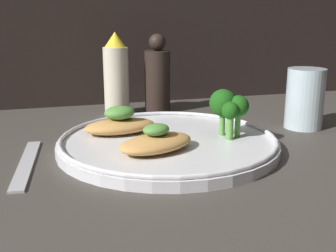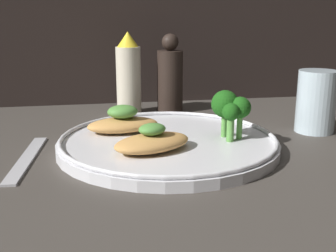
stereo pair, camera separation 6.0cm
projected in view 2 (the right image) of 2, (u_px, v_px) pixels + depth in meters
ground_plane at (168, 152)px, 60.66cm from camera, size 180.00×180.00×1.00cm
plate at (168, 142)px, 60.27cm from camera, size 31.45×31.45×2.00cm
grilled_meat_front at (152, 141)px, 54.98cm from camera, size 12.17×9.62×3.69cm
grilled_meat_middle at (123, 122)px, 63.63cm from camera, size 11.36×6.88×4.17cm
broccoli_bunch at (229, 107)px, 59.98cm from camera, size 5.32×6.03×6.87cm
sauce_bottle at (129, 75)px, 80.04cm from camera, size 4.70×4.70×15.58cm
pepper_grinder at (170, 78)px, 81.60cm from camera, size 4.96×4.96×15.16cm
drinking_glass at (316, 101)px, 68.10cm from camera, size 6.28×6.28×10.07cm
fork at (27, 157)px, 56.01cm from camera, size 3.41×18.48×0.60cm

